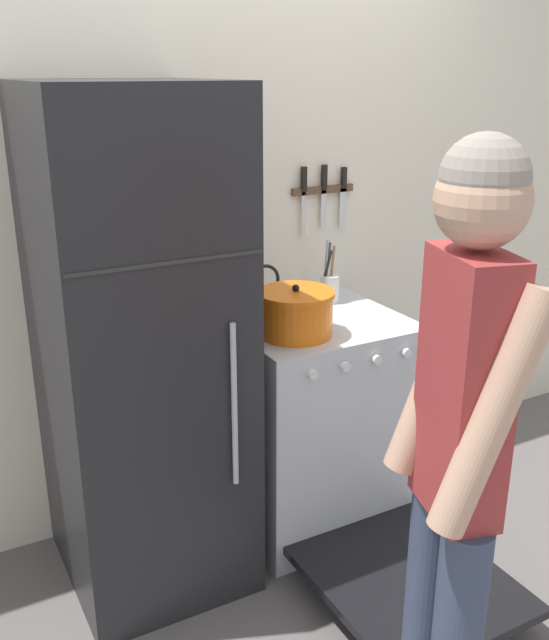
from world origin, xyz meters
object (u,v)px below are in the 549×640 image
dutch_oven_pot (296,313)px  utensil_jar (329,286)px  refrigerator (139,350)px  tea_kettle (265,300)px  stove_range (315,422)px  person (457,457)px

dutch_oven_pot → utensil_jar: (0.33, 0.28, -0.02)m
refrigerator → tea_kettle: 0.62m
dutch_oven_pot → stove_range: bearing=31.8°
stove_range → person: size_ratio=0.81×
stove_range → person: 1.37m
stove_range → utensil_jar: 0.59m
refrigerator → stove_range: size_ratio=1.30×
refrigerator → person: 1.28m
tea_kettle → person: person is taller
tea_kettle → utensil_jar: (0.32, 0.01, 0.01)m
refrigerator → utensil_jar: refrigerator is taller
dutch_oven_pot → person: (-0.20, -1.10, -0.00)m
stove_range → utensil_jar: (0.17, 0.18, 0.53)m
stove_range → tea_kettle: (-0.15, 0.17, 0.52)m
dutch_oven_pot → tea_kettle: bearing=87.3°
tea_kettle → person: 1.39m
stove_range → tea_kettle: tea_kettle is taller
refrigerator → person: size_ratio=1.05×
refrigerator → person: refrigerator is taller
dutch_oven_pot → refrigerator: bearing=168.5°
refrigerator → utensil_jar: 0.93m
refrigerator → tea_kettle: (0.59, 0.15, 0.05)m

